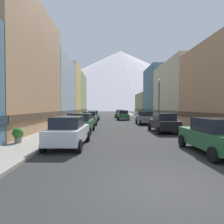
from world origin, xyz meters
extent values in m
plane|color=#2F2F2F|center=(0.00, 0.00, 0.00)|extent=(400.00, 400.00, 0.00)
cube|color=gray|center=(-6.25, 35.00, 0.07)|extent=(2.50, 100.00, 0.15)
cube|color=gray|center=(6.25, 35.00, 0.07)|extent=(2.50, 100.00, 0.15)
cube|color=tan|center=(-10.94, 12.97, 5.98)|extent=(6.87, 13.58, 11.97)
cube|color=brown|center=(-10.94, 12.97, 1.60)|extent=(7.17, 13.58, 0.50)
cube|color=#99A5B2|center=(-11.75, 26.13, 5.27)|extent=(8.51, 12.32, 10.53)
cube|color=#444A50|center=(-11.75, 26.13, 1.60)|extent=(8.81, 12.32, 0.50)
cube|color=#D8B259|center=(-11.92, 36.73, 5.75)|extent=(8.84, 8.31, 11.50)
cube|color=brown|center=(-11.92, 36.73, 1.60)|extent=(9.14, 8.31, 0.50)
cube|color=#8C9966|center=(-10.74, 47.37, 5.67)|extent=(6.49, 12.12, 11.34)
cube|color=#3F442D|center=(-10.74, 47.37, 1.60)|extent=(6.79, 12.12, 0.50)
cube|color=beige|center=(10.98, 24.49, 4.67)|extent=(6.95, 12.98, 9.34)
cube|color=#595444|center=(10.98, 24.49, 1.60)|extent=(7.25, 12.98, 0.50)
cube|color=slate|center=(11.30, 36.08, 5.52)|extent=(7.61, 9.68, 11.04)
cube|color=#22333F|center=(11.30, 36.08, 1.60)|extent=(7.91, 9.68, 0.50)
cube|color=#8C9966|center=(11.51, 47.65, 3.12)|extent=(8.02, 12.31, 6.24)
cube|color=#3F442D|center=(11.51, 47.65, 1.60)|extent=(8.32, 12.31, 0.50)
cube|color=silver|center=(-3.80, 6.09, 0.74)|extent=(2.02, 4.47, 0.80)
cube|color=#1E232D|center=(-3.81, 5.84, 1.46)|extent=(1.69, 2.26, 0.64)
cylinder|color=black|center=(-4.65, 7.78, 0.34)|extent=(0.25, 0.69, 0.68)
cylinder|color=black|center=(-2.81, 7.70, 0.34)|extent=(0.25, 0.69, 0.68)
cylinder|color=black|center=(-4.79, 4.48, 0.34)|extent=(0.25, 0.69, 0.68)
cylinder|color=black|center=(-2.95, 4.41, 0.34)|extent=(0.25, 0.69, 0.68)
cube|color=#265933|center=(-3.80, 12.29, 0.74)|extent=(1.97, 4.45, 0.80)
cube|color=#1E232D|center=(-3.81, 12.04, 1.46)|extent=(1.67, 2.25, 0.64)
cylinder|color=black|center=(-4.67, 13.97, 0.34)|extent=(0.24, 0.69, 0.68)
cylinder|color=black|center=(-2.83, 13.91, 0.34)|extent=(0.24, 0.69, 0.68)
cylinder|color=black|center=(-4.77, 10.67, 0.34)|extent=(0.24, 0.69, 0.68)
cylinder|color=black|center=(-2.93, 10.62, 0.34)|extent=(0.24, 0.69, 0.68)
cube|color=slate|center=(-3.80, 20.50, 0.74)|extent=(1.98, 4.46, 0.80)
cube|color=#1E232D|center=(-3.79, 20.25, 1.46)|extent=(1.67, 2.25, 0.64)
cylinder|color=black|center=(-4.77, 22.12, 0.34)|extent=(0.24, 0.69, 0.68)
cylinder|color=black|center=(-2.93, 22.18, 0.34)|extent=(0.24, 0.69, 0.68)
cylinder|color=black|center=(-4.67, 18.83, 0.34)|extent=(0.24, 0.69, 0.68)
cylinder|color=black|center=(-2.83, 18.88, 0.34)|extent=(0.24, 0.69, 0.68)
cube|color=#265933|center=(-3.80, 27.90, 0.74)|extent=(1.92, 4.43, 0.80)
cube|color=#1E232D|center=(-3.80, 27.65, 1.46)|extent=(1.64, 2.23, 0.64)
cylinder|color=black|center=(-4.69, 29.56, 0.34)|extent=(0.23, 0.68, 0.68)
cylinder|color=black|center=(-2.85, 29.53, 0.34)|extent=(0.23, 0.68, 0.68)
cylinder|color=black|center=(-4.75, 26.26, 0.34)|extent=(0.23, 0.68, 0.68)
cylinder|color=black|center=(-2.91, 26.23, 0.34)|extent=(0.23, 0.68, 0.68)
cube|color=#265933|center=(3.80, 4.06, 0.74)|extent=(1.87, 4.41, 0.80)
cube|color=#1E232D|center=(3.80, 3.81, 1.46)|extent=(1.62, 2.21, 0.64)
cylinder|color=black|center=(2.89, 5.72, 0.34)|extent=(0.23, 0.68, 0.68)
cylinder|color=black|center=(4.73, 5.71, 0.34)|extent=(0.23, 0.68, 0.68)
cylinder|color=black|center=(2.87, 2.42, 0.34)|extent=(0.23, 0.68, 0.68)
cube|color=black|center=(3.80, 12.37, 0.74)|extent=(1.86, 4.41, 0.80)
cube|color=#1E232D|center=(3.80, 12.12, 1.46)|extent=(1.61, 2.21, 0.64)
cylinder|color=black|center=(2.87, 14.02, 0.34)|extent=(0.22, 0.68, 0.68)
cylinder|color=black|center=(4.71, 14.02, 0.34)|extent=(0.22, 0.68, 0.68)
cylinder|color=black|center=(2.89, 10.72, 0.34)|extent=(0.22, 0.68, 0.68)
cylinder|color=black|center=(4.73, 10.72, 0.34)|extent=(0.22, 0.68, 0.68)
cube|color=slate|center=(3.80, 20.81, 0.74)|extent=(1.86, 4.41, 0.80)
cube|color=#1E232D|center=(3.80, 20.56, 1.46)|extent=(1.61, 2.21, 0.64)
cylinder|color=black|center=(2.89, 22.46, 0.34)|extent=(0.22, 0.68, 0.68)
cylinder|color=black|center=(4.73, 22.45, 0.34)|extent=(0.22, 0.68, 0.68)
cylinder|color=black|center=(2.87, 19.16, 0.34)|extent=(0.22, 0.68, 0.68)
cylinder|color=black|center=(4.71, 19.15, 0.34)|extent=(0.22, 0.68, 0.68)
cube|color=#265933|center=(1.60, 30.11, 0.74)|extent=(1.84, 4.40, 0.80)
cube|color=#1E232D|center=(1.60, 29.86, 1.46)|extent=(1.60, 2.20, 0.64)
cylinder|color=black|center=(0.68, 31.76, 0.34)|extent=(0.22, 0.68, 0.68)
cylinder|color=black|center=(2.52, 31.76, 0.34)|extent=(0.22, 0.68, 0.68)
cylinder|color=black|center=(0.68, 28.46, 0.34)|extent=(0.22, 0.68, 0.68)
cylinder|color=black|center=(2.52, 28.46, 0.34)|extent=(0.22, 0.68, 0.68)
cube|color=#265933|center=(1.60, 38.73, 0.74)|extent=(1.84, 4.40, 0.80)
cube|color=#1E232D|center=(1.60, 38.48, 1.46)|extent=(1.60, 2.20, 0.64)
cylinder|color=black|center=(0.68, 40.38, 0.34)|extent=(0.22, 0.68, 0.68)
cylinder|color=black|center=(2.52, 40.38, 0.34)|extent=(0.22, 0.68, 0.68)
cylinder|color=black|center=(0.68, 37.08, 0.34)|extent=(0.22, 0.68, 0.68)
cylinder|color=black|center=(2.52, 37.08, 0.34)|extent=(0.22, 0.68, 0.68)
cylinder|color=gray|center=(-7.00, 6.54, 0.31)|extent=(0.43, 0.43, 0.32)
sphere|color=#307228|center=(-7.00, 6.54, 0.73)|extent=(0.65, 0.65, 0.65)
cylinder|color=brown|center=(-6.25, 11.70, 0.84)|extent=(0.36, 0.36, 1.37)
sphere|color=tan|center=(-6.25, 11.70, 1.63)|extent=(0.22, 0.22, 0.22)
cylinder|color=maroon|center=(-6.25, 18.54, 0.87)|extent=(0.36, 0.36, 1.43)
sphere|color=tan|center=(-6.25, 18.54, 1.70)|extent=(0.23, 0.23, 0.23)
cylinder|color=navy|center=(-6.25, 26.32, 0.81)|extent=(0.36, 0.36, 1.33)
sphere|color=tan|center=(-6.25, 26.32, 1.58)|extent=(0.21, 0.21, 0.21)
cylinder|color=black|center=(5.35, 19.39, 2.90)|extent=(0.12, 0.12, 5.50)
sphere|color=white|center=(5.35, 19.39, 5.83)|extent=(0.36, 0.36, 0.36)
cone|color=silver|center=(18.47, 260.00, 40.27)|extent=(301.13, 301.13, 80.55)
camera|label=1|loc=(-1.59, -5.30, 2.31)|focal=30.55mm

